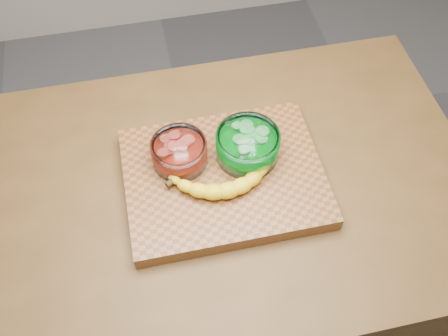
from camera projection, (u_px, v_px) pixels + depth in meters
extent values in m
plane|color=#525256|center=(224.00, 311.00, 1.91)|extent=(3.50, 3.50, 0.00)
cube|color=#503518|center=(224.00, 262.00, 1.54)|extent=(1.20, 0.80, 0.90)
cube|color=brown|center=(224.00, 178.00, 1.15)|extent=(0.45, 0.35, 0.04)
cylinder|color=white|center=(179.00, 153.00, 1.13)|extent=(0.13, 0.13, 0.06)
cylinder|color=red|center=(180.00, 155.00, 1.14)|extent=(0.11, 0.11, 0.03)
cylinder|color=#EC5E4A|center=(179.00, 148.00, 1.11)|extent=(0.10, 0.10, 0.02)
cylinder|color=white|center=(248.00, 145.00, 1.14)|extent=(0.15, 0.15, 0.07)
cylinder|color=#009918|center=(247.00, 148.00, 1.14)|extent=(0.12, 0.12, 0.04)
cylinder|color=#6FED76|center=(248.00, 140.00, 1.12)|extent=(0.12, 0.12, 0.02)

